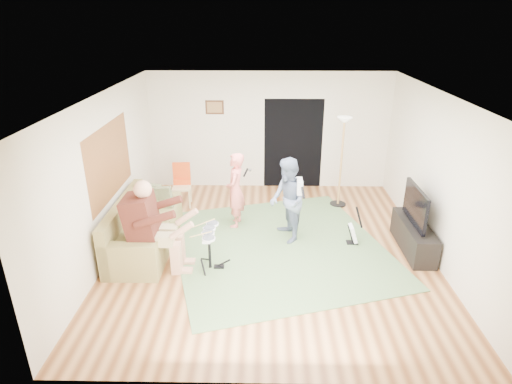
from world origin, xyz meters
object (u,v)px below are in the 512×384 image
at_px(guitar_spare, 353,233).
at_px(dining_chair, 182,191).
at_px(singer, 235,190).
at_px(guitarist, 288,201).
at_px(drum_kit, 210,251).
at_px(television, 416,205).
at_px(sofa, 141,233).
at_px(torchiere_lamp, 343,146).
at_px(tv_cabinet, 414,237).

height_order(guitar_spare, dining_chair, dining_chair).
height_order(singer, guitarist, guitarist).
relative_size(drum_kit, guitar_spare, 0.98).
bearing_deg(dining_chair, singer, -43.55).
height_order(guitar_spare, television, television).
bearing_deg(television, sofa, -179.75).
xyz_separation_m(drum_kit, guitarist, (1.30, 1.00, 0.46)).
distance_m(guitarist, torchiere_lamp, 2.04).
xyz_separation_m(guitar_spare, television, (0.96, -0.18, 0.64)).
bearing_deg(dining_chair, drum_kit, -75.79).
distance_m(drum_kit, torchiere_lamp, 3.71).
relative_size(guitarist, tv_cabinet, 1.11).
height_order(drum_kit, guitar_spare, guitar_spare).
bearing_deg(drum_kit, guitarist, 37.68).
height_order(drum_kit, guitarist, guitarist).
bearing_deg(singer, sofa, -55.18).
distance_m(guitarist, television, 2.18).
bearing_deg(guitar_spare, tv_cabinet, -10.21).
xyz_separation_m(sofa, guitarist, (2.60, 0.35, 0.48)).
distance_m(sofa, drum_kit, 1.45).
bearing_deg(drum_kit, television, 11.00).
distance_m(torchiere_lamp, television, 2.17).
distance_m(guitarist, guitar_spare, 1.33).
xyz_separation_m(guitarist, television, (2.15, -0.33, 0.07)).
xyz_separation_m(drum_kit, singer, (0.33, 1.55, 0.42)).
bearing_deg(singer, television, 80.15).
bearing_deg(torchiere_lamp, tv_cabinet, -61.88).
bearing_deg(dining_chair, television, -28.20).
bearing_deg(sofa, torchiere_lamp, 26.70).
distance_m(singer, guitar_spare, 2.33).
relative_size(dining_chair, television, 0.88).
xyz_separation_m(guitarist, torchiere_lamp, (1.19, 1.55, 0.55)).
bearing_deg(tv_cabinet, dining_chair, 157.25).
relative_size(singer, television, 1.42).
bearing_deg(sofa, tv_cabinet, 0.25).
xyz_separation_m(singer, dining_chair, (-1.21, 0.96, -0.41)).
relative_size(torchiere_lamp, dining_chair, 2.11).
height_order(torchiere_lamp, tv_cabinet, torchiere_lamp).
xyz_separation_m(drum_kit, television, (3.45, 0.67, 0.54)).
bearing_deg(television, drum_kit, -169.00).
relative_size(guitarist, torchiere_lamp, 0.80).
bearing_deg(dining_chair, tv_cabinet, -27.96).
relative_size(drum_kit, torchiere_lamp, 0.37).
relative_size(singer, dining_chair, 1.61).
bearing_deg(torchiere_lamp, sofa, -153.30).
bearing_deg(singer, guitarist, 66.40).
bearing_deg(torchiere_lamp, dining_chair, -179.20).
xyz_separation_m(sofa, tv_cabinet, (4.80, 0.02, -0.04)).
bearing_deg(sofa, dining_chair, 77.49).
height_order(guitar_spare, tv_cabinet, guitar_spare).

